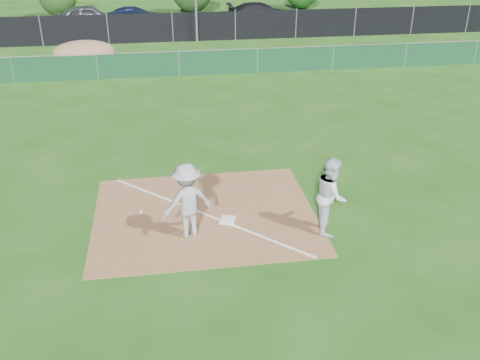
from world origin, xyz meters
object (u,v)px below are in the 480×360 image
at_px(first_base, 228,220).
at_px(car_right, 261,13).
at_px(car_left, 88,17).
at_px(runner, 331,195).
at_px(car_mid, 135,18).
at_px(play_at_first, 187,201).

relative_size(first_base, car_right, 0.08).
height_order(car_left, car_right, car_left).
bearing_deg(runner, car_mid, 22.60).
bearing_deg(car_mid, car_left, 85.37).
xyz_separation_m(play_at_first, car_right, (7.18, 28.45, -0.28)).
distance_m(car_mid, car_right, 9.15).
xyz_separation_m(play_at_first, runner, (3.63, -0.25, 0.01)).
height_order(first_base, runner, runner).
height_order(runner, car_right, runner).
bearing_deg(first_base, car_left, 102.84).
relative_size(runner, car_mid, 0.48).
relative_size(play_at_first, car_right, 0.40).
relative_size(runner, car_right, 0.41).
bearing_deg(car_mid, runner, -168.38).
relative_size(car_mid, car_right, 0.85).
height_order(play_at_first, car_mid, play_at_first).
bearing_deg(play_at_first, car_right, 75.83).
relative_size(runner, car_left, 0.43).
bearing_deg(car_right, car_left, 92.24).
height_order(first_base, car_left, car_left).
xyz_separation_m(runner, car_left, (-8.84, 28.36, -0.20)).
bearing_deg(car_left, car_right, -96.18).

